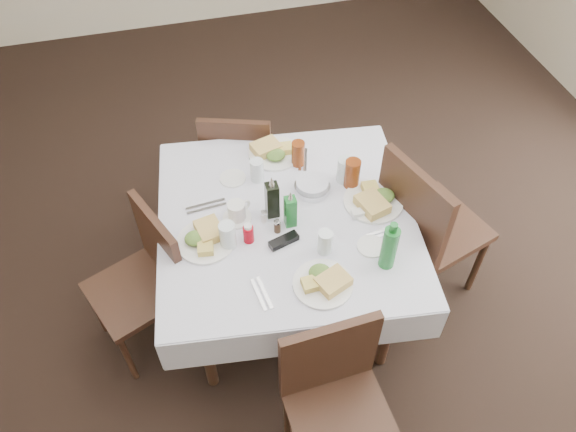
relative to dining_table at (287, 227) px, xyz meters
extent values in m
plane|color=black|center=(-0.14, -0.12, -0.68)|extent=(7.00, 7.00, 0.00)
cylinder|color=#312214|center=(-0.52, -0.40, -0.32)|extent=(0.06, 0.06, 0.72)
cylinder|color=#312214|center=(-0.40, 0.52, -0.32)|extent=(0.06, 0.06, 0.72)
cylinder|color=#312214|center=(0.40, -0.52, -0.32)|extent=(0.06, 0.06, 0.72)
cylinder|color=#312214|center=(0.52, 0.40, -0.32)|extent=(0.06, 0.06, 0.72)
cube|color=#312214|center=(0.00, 0.00, 0.06)|extent=(1.30, 1.30, 0.03)
cube|color=silver|center=(0.00, 0.00, 0.08)|extent=(1.43, 1.43, 0.01)
cube|color=silver|center=(0.08, 0.63, -0.03)|extent=(1.27, 0.17, 0.22)
cube|color=silver|center=(-0.08, -0.63, -0.03)|extent=(1.27, 0.17, 0.22)
cube|color=silver|center=(0.63, -0.08, -0.03)|extent=(0.17, 1.27, 0.22)
cube|color=silver|center=(-0.63, 0.08, -0.03)|extent=(0.17, 1.27, 0.22)
cube|color=#312214|center=(-0.08, 0.84, -0.25)|extent=(0.53, 0.53, 0.04)
cube|color=#312214|center=(-0.14, 0.66, -0.02)|extent=(0.41, 0.17, 0.46)
cylinder|color=#312214|center=(0.15, 0.96, -0.47)|extent=(0.03, 0.03, 0.43)
cylinder|color=#312214|center=(0.04, 0.61, -0.47)|extent=(0.03, 0.03, 0.43)
cylinder|color=#312214|center=(-0.19, 1.07, -0.47)|extent=(0.03, 0.03, 0.43)
cylinder|color=#312214|center=(-0.30, 0.73, -0.47)|extent=(0.03, 0.03, 0.43)
cube|color=#312214|center=(0.00, -0.95, -0.23)|extent=(0.46, 0.46, 0.04)
cube|color=#312214|center=(-0.01, -0.75, 0.01)|extent=(0.44, 0.06, 0.48)
cylinder|color=#312214|center=(-0.20, -0.77, -0.45)|extent=(0.04, 0.04, 0.45)
cylinder|color=#312214|center=(0.18, -0.75, -0.45)|extent=(0.04, 0.04, 0.45)
cube|color=#312214|center=(0.84, -0.06, -0.18)|extent=(0.62, 0.62, 0.04)
cube|color=#312214|center=(0.62, -0.13, 0.09)|extent=(0.19, 0.48, 0.53)
cylinder|color=#312214|center=(1.10, -0.20, -0.43)|extent=(0.04, 0.04, 0.50)
cylinder|color=#312214|center=(0.70, -0.33, -0.43)|extent=(0.04, 0.04, 0.50)
cylinder|color=#312214|center=(0.97, 0.20, -0.43)|extent=(0.04, 0.04, 0.50)
cylinder|color=#312214|center=(0.57, 0.08, -0.43)|extent=(0.04, 0.04, 0.50)
cube|color=#312214|center=(-0.83, -0.02, -0.24)|extent=(0.56, 0.56, 0.04)
cube|color=#312214|center=(-0.65, 0.05, -0.01)|extent=(0.20, 0.41, 0.47)
cylinder|color=#312214|center=(-1.07, 0.07, -0.46)|extent=(0.03, 0.03, 0.44)
cylinder|color=#312214|center=(-0.73, 0.22, -0.46)|extent=(0.03, 0.03, 0.44)
cylinder|color=#312214|center=(-0.92, -0.27, -0.46)|extent=(0.03, 0.03, 0.44)
cylinder|color=#312214|center=(-0.58, -0.12, -0.46)|extent=(0.03, 0.03, 0.44)
cylinder|color=white|center=(0.05, 0.47, 0.09)|extent=(0.29, 0.29, 0.01)
cube|color=tan|center=(0.01, 0.49, 0.12)|extent=(0.18, 0.15, 0.05)
cube|color=#CEB652|center=(0.10, 0.46, 0.12)|extent=(0.10, 0.08, 0.04)
ellipsoid|color=#406A29|center=(0.05, 0.42, 0.12)|extent=(0.11, 0.10, 0.05)
cylinder|color=white|center=(0.05, -0.44, 0.09)|extent=(0.28, 0.28, 0.01)
cube|color=tan|center=(0.10, -0.46, 0.12)|extent=(0.18, 0.16, 0.05)
cube|color=#CEB652|center=(0.00, -0.44, 0.12)|extent=(0.09, 0.08, 0.04)
ellipsoid|color=#406A29|center=(0.05, -0.39, 0.12)|extent=(0.10, 0.09, 0.05)
cylinder|color=white|center=(0.46, -0.02, 0.09)|extent=(0.31, 0.31, 0.02)
cube|color=tan|center=(0.43, -0.06, 0.12)|extent=(0.16, 0.19, 0.05)
cube|color=#CEB652|center=(0.46, 0.04, 0.12)|extent=(0.09, 0.11, 0.04)
ellipsoid|color=#406A29|center=(0.51, -0.02, 0.12)|extent=(0.11, 0.10, 0.05)
cylinder|color=white|center=(-0.42, -0.06, 0.09)|extent=(0.28, 0.28, 0.01)
cube|color=tan|center=(-0.39, -0.02, 0.12)|extent=(0.14, 0.17, 0.05)
cube|color=#CEB652|center=(-0.43, -0.11, 0.12)|extent=(0.09, 0.10, 0.04)
ellipsoid|color=#406A29|center=(-0.47, -0.05, 0.12)|extent=(0.10, 0.09, 0.05)
cylinder|color=white|center=(-0.21, 0.34, 0.09)|extent=(0.14, 0.14, 0.01)
cylinder|color=white|center=(0.34, -0.29, 0.09)|extent=(0.14, 0.14, 0.01)
cylinder|color=silver|center=(-0.08, 0.30, 0.15)|extent=(0.07, 0.07, 0.13)
cylinder|color=silver|center=(0.12, -0.25, 0.15)|extent=(0.07, 0.07, 0.13)
cylinder|color=silver|center=(0.36, 0.18, 0.16)|extent=(0.08, 0.08, 0.15)
cylinder|color=silver|center=(-0.32, -0.10, 0.16)|extent=(0.08, 0.08, 0.15)
cylinder|color=maroon|center=(0.16, 0.36, 0.16)|extent=(0.07, 0.07, 0.15)
cylinder|color=maroon|center=(0.39, 0.13, 0.17)|extent=(0.08, 0.08, 0.17)
cylinder|color=silver|center=(0.18, 0.15, 0.10)|extent=(0.19, 0.19, 0.03)
cylinder|color=silver|center=(0.18, 0.15, 0.13)|extent=(0.17, 0.17, 0.04)
cube|color=black|center=(-0.06, 0.04, 0.18)|extent=(0.06, 0.06, 0.20)
cone|color=silver|center=(-0.06, 0.04, 0.32)|extent=(0.03, 0.03, 0.06)
cube|color=#1B712A|center=(0.01, -0.05, 0.17)|extent=(0.05, 0.05, 0.18)
cone|color=silver|center=(0.01, -0.05, 0.29)|extent=(0.03, 0.03, 0.05)
cylinder|color=#A90413|center=(-0.22, -0.10, 0.13)|extent=(0.05, 0.05, 0.10)
cylinder|color=white|center=(-0.22, -0.10, 0.19)|extent=(0.04, 0.04, 0.02)
cylinder|color=white|center=(-0.12, 0.00, 0.11)|extent=(0.03, 0.03, 0.06)
cylinder|color=silver|center=(-0.12, 0.00, 0.15)|extent=(0.03, 0.03, 0.01)
cylinder|color=#432E1E|center=(-0.07, -0.08, 0.11)|extent=(0.03, 0.03, 0.06)
cylinder|color=silver|center=(-0.07, -0.08, 0.15)|extent=(0.03, 0.03, 0.01)
cylinder|color=white|center=(-0.24, 0.05, 0.09)|extent=(0.15, 0.15, 0.01)
cylinder|color=white|center=(-0.24, 0.05, 0.14)|extent=(0.09, 0.09, 0.10)
cylinder|color=black|center=(-0.24, 0.05, 0.17)|extent=(0.08, 0.08, 0.01)
torus|color=white|center=(-0.19, 0.08, 0.14)|extent=(0.06, 0.04, 0.06)
cube|color=black|center=(-0.06, -0.16, 0.10)|extent=(0.16, 0.09, 0.03)
cylinder|color=#1B712A|center=(0.38, -0.40, 0.20)|extent=(0.07, 0.07, 0.24)
cylinder|color=#1B712A|center=(0.38, -0.40, 0.34)|extent=(0.03, 0.03, 0.04)
cube|color=white|center=(0.35, -0.09, 0.10)|extent=(0.08, 0.04, 0.04)
cube|color=pink|center=(0.35, -0.09, 0.11)|extent=(0.06, 0.03, 0.02)
cube|color=silver|center=(0.18, 0.38, 0.09)|extent=(0.07, 0.18, 0.01)
cube|color=silver|center=(0.21, 0.38, 0.09)|extent=(0.07, 0.18, 0.01)
cube|color=silver|center=(-0.21, -0.42, 0.09)|extent=(0.04, 0.18, 0.01)
cube|color=silver|center=(-0.24, -0.42, 0.09)|extent=(0.04, 0.18, 0.01)
cube|color=silver|center=(0.42, -0.24, 0.09)|extent=(0.15, 0.03, 0.01)
cube|color=silver|center=(0.42, -0.21, 0.09)|extent=(0.15, 0.03, 0.01)
cube|color=silver|center=(-0.38, 0.18, 0.09)|extent=(0.21, 0.04, 0.01)
cube|color=silver|center=(-0.38, 0.15, 0.09)|extent=(0.21, 0.04, 0.01)
camera|label=1|loc=(-0.47, -1.80, 2.21)|focal=35.00mm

